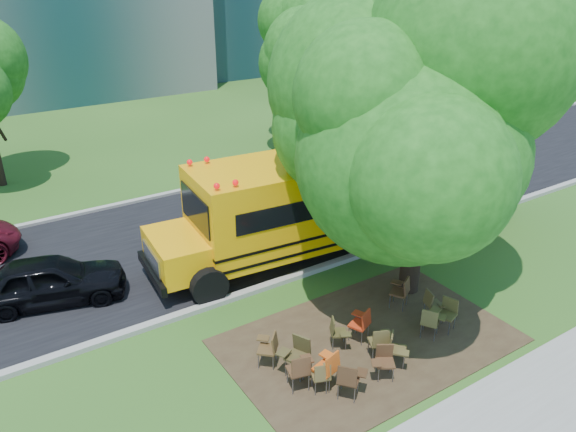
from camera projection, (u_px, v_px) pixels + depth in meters
ground at (324, 344)px, 13.88m from camera, size 160.00×160.00×0.00m
dirt_patch at (368, 340)px, 13.99m from camera, size 7.00×4.50×0.03m
asphalt_road at (203, 236)px, 19.20m from camera, size 80.00×8.00×0.04m
kerb_near at (262, 287)px, 16.13m from camera, size 80.00×0.25×0.14m
kerb_far at (159, 196)px, 22.30m from camera, size 80.00×0.25×0.14m
bg_tree_3 at (288, 43)px, 26.38m from camera, size 5.60×5.60×7.84m
bg_tree_4 at (424, 47)px, 29.86m from camera, size 5.00×5.00×6.85m
main_tree at (427, 109)px, 13.93m from camera, size 7.19×7.19×8.88m
school_bus at (362, 188)px, 18.35m from camera, size 13.17×3.91×3.18m
chair_0 at (300, 368)px, 12.18m from camera, size 0.72×0.56×0.95m
chair_1 at (322, 374)px, 12.15m from camera, size 0.63×0.50×0.80m
chair_2 at (328, 366)px, 12.24m from camera, size 0.66×0.71×0.97m
chair_3 at (384, 359)px, 12.58m from camera, size 0.70×0.55×0.83m
chair_4 at (380, 340)px, 13.14m from camera, size 0.71×0.56×0.88m
chair_5 at (396, 347)px, 12.96m from camera, size 0.57×0.72×0.84m
chair_6 at (447, 311)px, 14.21m from camera, size 0.68×0.62×0.90m
chair_7 at (431, 320)px, 13.87m from camera, size 0.73×0.58×0.87m
chair_8 at (270, 346)px, 12.94m from camera, size 0.60×0.76×0.89m
chair_9 at (297, 352)px, 12.66m from camera, size 0.78×0.66×0.97m
chair_10 at (337, 331)px, 13.56m from camera, size 0.53×0.67×0.80m
chair_11 at (362, 322)px, 13.78m from camera, size 0.62×0.72×0.91m
chair_12 at (433, 302)px, 14.60m from camera, size 0.53×0.68×0.86m
chair_13 at (402, 289)px, 15.09m from camera, size 0.63×0.76×0.93m
chair_14 at (349, 378)px, 11.93m from camera, size 0.78×0.62×0.92m
black_car at (50, 280)px, 15.32m from camera, size 4.28×2.61×1.36m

